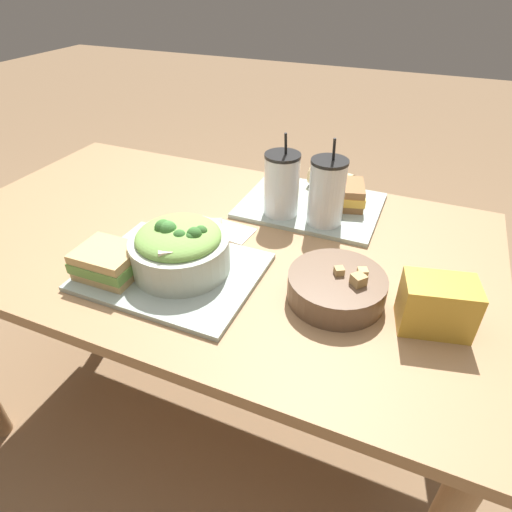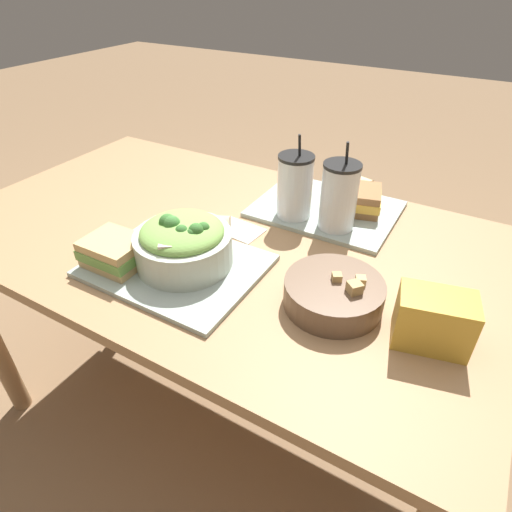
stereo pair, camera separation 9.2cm
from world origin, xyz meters
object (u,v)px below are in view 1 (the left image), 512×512
Objects in this scene: soup_bowl at (337,286)px; drink_cup_dark at (282,186)px; salad_bowl at (180,247)px; baguette_far at (332,179)px; drink_cup_red at (327,194)px; chip_bag at (437,305)px; napkin_folded at (230,231)px; sandwich_near at (109,262)px; baguette_near at (189,231)px; sandwich_far at (338,194)px.

soup_bowl is 0.90× the size of drink_cup_dark.
salad_bowl is 0.35m from drink_cup_dark.
soup_bowl is 1.40× the size of baguette_far.
drink_cup_red reaches higher than soup_bowl.
chip_bag reaches higher than soup_bowl.
soup_bowl is 0.50m from baguette_far.
napkin_folded is at bearing -126.57° from drink_cup_dark.
baguette_far is 0.98× the size of chip_bag.
sandwich_near is 0.77× the size of baguette_near.
sandwich_near is at bearing -141.63° from sandwich_far.
chip_bag is (0.33, -0.49, 0.01)m from baguette_far.
sandwich_near is (-0.14, -0.08, -0.02)m from salad_bowl.
salad_bowl is 0.11m from baguette_near.
chip_bag reaches higher than sandwich_near.
drink_cup_dark is 0.18m from napkin_folded.
soup_bowl is (0.35, 0.05, -0.04)m from salad_bowl.
baguette_far is at bearing 68.49° from salad_bowl.
soup_bowl is 0.39m from baguette_near.
chip_bag is (0.58, -0.06, 0.01)m from baguette_near.
baguette_near is at bearing 165.58° from baguette_far.
chip_bag is (0.30, -0.29, -0.04)m from drink_cup_red.
salad_bowl reaches higher than sandwich_near.
drink_cup_dark is at bearing 132.58° from chip_bag.
drink_cup_dark reaches higher than chip_bag.
baguette_far is (0.34, 0.61, -0.00)m from sandwich_near.
sandwich_near is 0.56m from drink_cup_red.
sandwich_far is at bearing 112.99° from chip_bag.
soup_bowl is 0.41m from sandwich_far.
sandwich_far reaches higher than baguette_far.
sandwich_near is at bearing -149.51° from salad_bowl.
sandwich_far is at bearing 40.88° from drink_cup_dark.
drink_cup_red is at bearing 122.93° from chip_bag.
sandwich_near is 0.92× the size of chip_bag.
baguette_near is 1.40× the size of napkin_folded.
baguette_near is 1.04× the size of sandwich_far.
baguette_near is at bearing -145.29° from sandwich_far.
baguette_near is 0.49m from baguette_far.
sandwich_near is 0.80× the size of sandwich_far.
baguette_near reaches higher than napkin_folded.
soup_bowl is at bearing -25.27° from napkin_folded.
baguette_far is 0.63× the size of drink_cup_red.
chip_bag is at bearing -121.57° from baguette_near.
sandwich_near is 0.48m from drink_cup_dark.
soup_bowl is at bearing -148.47° from baguette_far.
soup_bowl is at bearing -123.45° from baguette_near.
drink_cup_dark is at bearing 53.43° from napkin_folded.
salad_bowl reaches higher than baguette_far.
drink_cup_dark is (-0.23, 0.28, 0.06)m from soup_bowl.
baguette_near is 0.28m from drink_cup_dark.
baguette_near is (-0.04, 0.10, -0.02)m from salad_bowl.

